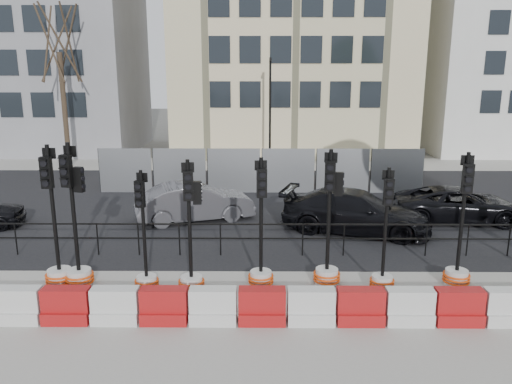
{
  "coord_description": "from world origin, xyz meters",
  "views": [
    {
      "loc": [
        -0.05,
        -12.6,
        5.3
      ],
      "look_at": [
        -0.18,
        3.0,
        1.5
      ],
      "focal_mm": 35.0,
      "sensor_mm": 36.0,
      "label": 1
    }
  ],
  "objects_px": {
    "traffic_signal_d": "(191,262)",
    "traffic_signal_h": "(458,259)",
    "car_c": "(355,212)",
    "traffic_signal_a": "(58,258)"
  },
  "relations": [
    {
      "from": "traffic_signal_a",
      "to": "car_c",
      "type": "distance_m",
      "value": 9.37
    },
    {
      "from": "traffic_signal_a",
      "to": "car_c",
      "type": "xyz_separation_m",
      "value": [
        8.27,
        4.39,
        -0.03
      ]
    },
    {
      "from": "traffic_signal_a",
      "to": "car_c",
      "type": "relative_size",
      "value": 0.68
    },
    {
      "from": "traffic_signal_a",
      "to": "traffic_signal_d",
      "type": "distance_m",
      "value": 3.42
    },
    {
      "from": "traffic_signal_a",
      "to": "traffic_signal_h",
      "type": "height_order",
      "value": "traffic_signal_a"
    },
    {
      "from": "traffic_signal_d",
      "to": "traffic_signal_h",
      "type": "relative_size",
      "value": 0.97
    },
    {
      "from": "traffic_signal_a",
      "to": "traffic_signal_h",
      "type": "bearing_deg",
      "value": 6.34
    },
    {
      "from": "car_c",
      "to": "traffic_signal_d",
      "type": "bearing_deg",
      "value": 151.93
    },
    {
      "from": "traffic_signal_a",
      "to": "traffic_signal_d",
      "type": "height_order",
      "value": "traffic_signal_a"
    },
    {
      "from": "traffic_signal_d",
      "to": "traffic_signal_h",
      "type": "distance_m",
      "value": 6.66
    }
  ]
}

